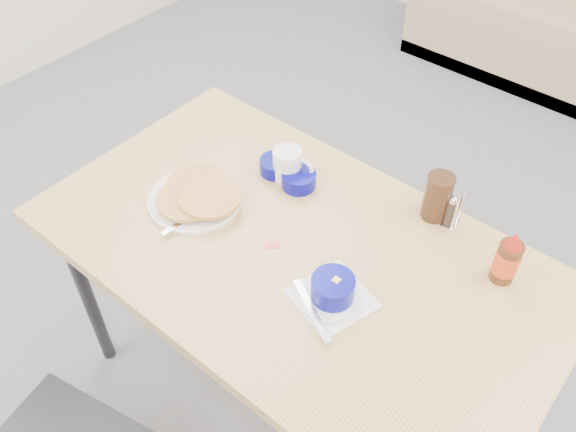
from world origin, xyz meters
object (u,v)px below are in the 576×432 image
Objects in this scene: grits_setting at (332,291)px; pancake_plate at (197,196)px; butter_bowl at (276,166)px; amber_tumbler at (437,197)px; condiment_caddy at (443,208)px; syrup_bottle at (507,259)px; creamer_bowl at (299,180)px; dining_table at (296,263)px; coffee_mug at (289,164)px.

pancake_plate is at bearing 176.46° from grits_setting.
grits_setting reaches higher than pancake_plate.
butter_bowl is 0.48m from amber_tumbler.
condiment_caddy is 0.71× the size of syrup_bottle.
butter_bowl is (0.09, 0.24, 0.00)m from pancake_plate.
pancake_plate is 0.68m from condiment_caddy.
butter_bowl is 0.85× the size of condiment_caddy.
pancake_plate is at bearing -152.67° from condiment_caddy.
creamer_bowl is at bearing 140.17° from grits_setting.
amber_tumbler is at bearing 83.91° from grits_setting.
grits_setting is 2.04× the size of condiment_caddy.
amber_tumbler is (0.54, 0.38, 0.05)m from pancake_plate.
butter_bowl is at bearing -170.33° from condiment_caddy.
creamer_bowl is at bearing 127.36° from dining_table.
pancake_plate is (-0.33, -0.04, 0.08)m from dining_table.
coffee_mug is 0.05m from creamer_bowl.
condiment_caddy is at bearing 20.46° from creamer_bowl.
butter_bowl is (-0.24, 0.20, 0.08)m from dining_table.
grits_setting is (0.50, -0.03, 0.01)m from pancake_plate.
coffee_mug is 0.45m from condiment_caddy.
amber_tumbler is at bearing 17.05° from butter_bowl.
creamer_bowl is at bearing -158.37° from amber_tumbler.
condiment_caddy reaches higher than pancake_plate.
amber_tumbler is (0.04, 0.41, 0.04)m from grits_setting.
pancake_plate is 2.56× the size of condiment_caddy.
pancake_plate is at bearing -172.88° from dining_table.
syrup_bottle reaches higher than coffee_mug.
butter_bowl is 0.60× the size of syrup_bottle.
pancake_plate reaches higher than butter_bowl.
creamer_bowl is at bearing -11.64° from coffee_mug.
amber_tumbler is at bearing 57.65° from dining_table.
dining_table is 14.46× the size of butter_bowl.
butter_bowl is at bearing -174.25° from coffee_mug.
creamer_bowl is 0.09m from butter_bowl.
syrup_bottle reaches higher than creamer_bowl.
coffee_mug is 0.77× the size of syrup_bottle.
syrup_bottle is (0.22, -0.09, 0.03)m from condiment_caddy.
creamer_bowl is 0.63× the size of syrup_bottle.
syrup_bottle is at bearing 20.59° from pancake_plate.
condiment_caddy is (0.24, 0.34, 0.10)m from dining_table.
grits_setting is 2.29× the size of creamer_bowl.
grits_setting is 1.66× the size of amber_tumbler.
pancake_plate is at bearing -159.41° from syrup_bottle.
syrup_bottle is (0.61, 0.06, 0.05)m from creamer_bowl.
dining_table is 12.31× the size of condiment_caddy.
amber_tumbler reaches higher than condiment_caddy.
pancake_plate is 0.84m from syrup_bottle.
dining_table is 6.04× the size of grits_setting.
condiment_caddy is (0.43, 0.14, -0.01)m from coffee_mug.
syrup_bottle reaches higher than butter_bowl.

